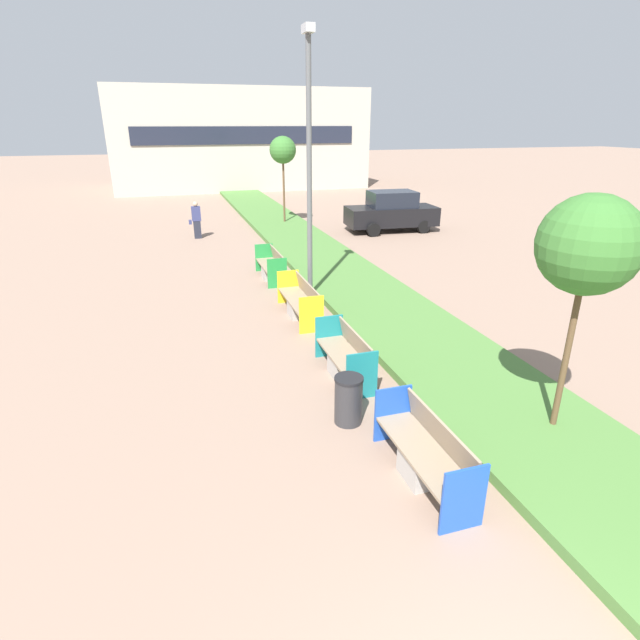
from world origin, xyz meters
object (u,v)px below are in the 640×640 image
object	(u,v)px
bench_blue_frame	(425,456)
bench_green_frame	(272,268)
litter_bin	(348,400)
pedestrian_walking	(196,220)
bench_teal_frame	(346,359)
street_lamp_post	(309,160)
sapling_tree_far	(283,151)
parked_car_distant	(391,212)
sapling_tree_near	(589,246)
bench_yellow_frame	(300,303)

from	to	relation	value
bench_blue_frame	bench_green_frame	world-z (taller)	same
litter_bin	pedestrian_walking	world-z (taller)	pedestrian_walking
bench_teal_frame	street_lamp_post	world-z (taller)	street_lamp_post
bench_blue_frame	sapling_tree_far	bearing A→B (deg)	82.39
street_lamp_post	pedestrian_walking	world-z (taller)	street_lamp_post
parked_car_distant	sapling_tree_far	bearing A→B (deg)	150.95
bench_teal_frame	sapling_tree_far	world-z (taller)	sapling_tree_far
street_lamp_post	sapling_tree_near	size ratio (longest dim) A/B	1.79
sapling_tree_far	bench_blue_frame	bearing A→B (deg)	-97.61
bench_teal_frame	bench_green_frame	size ratio (longest dim) A/B	0.95
bench_yellow_frame	sapling_tree_far	distance (m)	13.19
bench_blue_frame	sapling_tree_near	bearing A→B (deg)	8.44
bench_blue_frame	sapling_tree_far	world-z (taller)	sapling_tree_far
bench_yellow_frame	litter_bin	world-z (taller)	bench_yellow_frame
bench_yellow_frame	litter_bin	bearing A→B (deg)	-96.11
bench_green_frame	litter_bin	size ratio (longest dim) A/B	2.42
bench_green_frame	parked_car_distant	xyz separation A→B (m)	(7.04, 5.95, 0.55)
parked_car_distant	bench_blue_frame	bearing A→B (deg)	-108.53
street_lamp_post	bench_blue_frame	bearing A→B (deg)	-94.38
bench_teal_frame	bench_blue_frame	bearing A→B (deg)	-89.97
bench_green_frame	parked_car_distant	bearing A→B (deg)	40.20
bench_blue_frame	bench_yellow_frame	distance (m)	6.83
bench_yellow_frame	pedestrian_walking	size ratio (longest dim) A/B	1.48
bench_teal_frame	sapling_tree_near	distance (m)	4.82
bench_green_frame	pedestrian_walking	world-z (taller)	pedestrian_walking
bench_green_frame	parked_car_distant	distance (m)	9.24
sapling_tree_far	litter_bin	bearing A→B (deg)	-100.05
bench_blue_frame	bench_green_frame	distance (m)	10.43
bench_yellow_frame	street_lamp_post	world-z (taller)	street_lamp_post
street_lamp_post	sapling_tree_far	world-z (taller)	street_lamp_post
parked_car_distant	bench_yellow_frame	bearing A→B (deg)	-121.64
parked_car_distant	street_lamp_post	bearing A→B (deg)	-122.74
bench_green_frame	parked_car_distant	world-z (taller)	parked_car_distant
bench_green_frame	pedestrian_walking	xyz separation A→B (m)	(-1.85, 7.07, 0.45)
bench_teal_frame	street_lamp_post	xyz separation A→B (m)	(0.61, 4.67, 3.53)
bench_teal_frame	parked_car_distant	xyz separation A→B (m)	(7.05, 13.06, 0.55)
street_lamp_post	pedestrian_walking	xyz separation A→B (m)	(-2.46, 9.51, -3.08)
litter_bin	pedestrian_walking	xyz separation A→B (m)	(-1.30, 15.80, 0.38)
bench_yellow_frame	pedestrian_walking	xyz separation A→B (m)	(-1.85, 10.67, 0.44)
street_lamp_post	parked_car_distant	size ratio (longest dim) A/B	1.62
bench_teal_frame	litter_bin	world-z (taller)	bench_teal_frame
litter_bin	street_lamp_post	xyz separation A→B (m)	(1.16, 6.30, 3.46)
bench_yellow_frame	bench_green_frame	bearing A→B (deg)	90.06
bench_green_frame	street_lamp_post	xyz separation A→B (m)	(0.61, -2.44, 3.52)
sapling_tree_near	bench_blue_frame	bearing A→B (deg)	-171.56
sapling_tree_far	parked_car_distant	distance (m)	5.98
street_lamp_post	bench_green_frame	bearing A→B (deg)	104.11
street_lamp_post	pedestrian_walking	distance (m)	10.29
bench_blue_frame	sapling_tree_near	size ratio (longest dim) A/B	0.54
bench_yellow_frame	sapling_tree_near	world-z (taller)	sapling_tree_near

